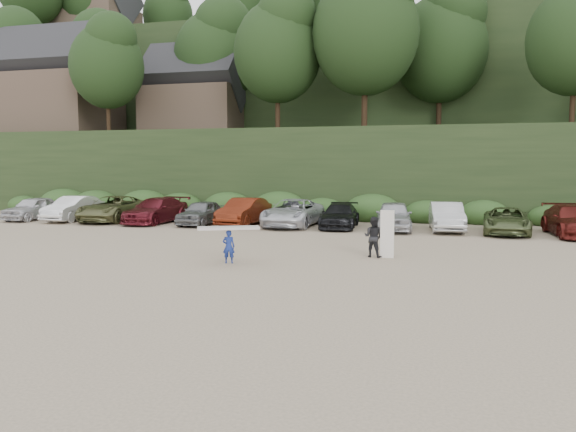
% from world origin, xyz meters
% --- Properties ---
extents(ground, '(120.00, 120.00, 0.00)m').
position_xyz_m(ground, '(0.00, 0.00, 0.00)').
color(ground, tan).
rests_on(ground, ground).
extents(hillside_backdrop, '(90.00, 41.50, 28.00)m').
position_xyz_m(hillside_backdrop, '(-0.26, 35.93, 11.22)').
color(hillside_backdrop, black).
rests_on(hillside_backdrop, ground).
extents(parked_cars, '(39.24, 6.27, 1.61)m').
position_xyz_m(parked_cars, '(1.05, 9.98, 0.76)').
color(parked_cars, silver).
rests_on(parked_cars, ground).
extents(child_surfer, '(2.29, 1.48, 1.34)m').
position_xyz_m(child_surfer, '(0.90, -1.97, 0.91)').
color(child_surfer, navy).
rests_on(child_surfer, ground).
extents(adult_surfer, '(1.26, 0.79, 1.86)m').
position_xyz_m(adult_surfer, '(5.87, 0.74, 0.80)').
color(adult_surfer, black).
rests_on(adult_surfer, ground).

